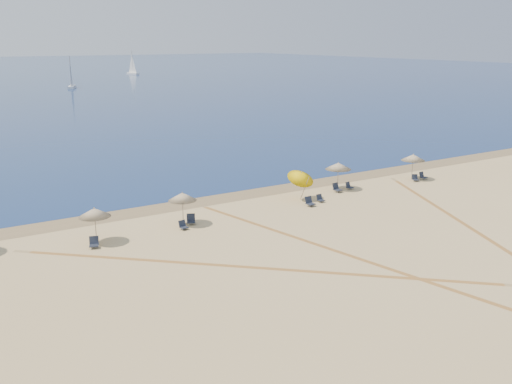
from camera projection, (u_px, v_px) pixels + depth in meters
The scene contains 19 objects.
ground at pixel (482, 318), 25.68m from camera, with size 160.00×160.00×0.00m, color tan.
wet_sand at pixel (230, 196), 45.45m from camera, with size 500.00×500.00×0.00m, color olive.
umbrella_1 at pixel (94, 212), 34.66m from camera, with size 1.98×1.98×2.31m.
umbrella_2 at pixel (182, 197), 38.09m from camera, with size 1.94×1.94×2.32m.
umbrella_3 at pixel (301, 176), 44.01m from camera, with size 2.13×2.14×2.68m.
umbrella_4 at pixel (338, 166), 47.13m from camera, with size 2.19×2.19×2.34m.
umbrella_5 at pixel (413, 157), 50.51m from camera, with size 2.13×2.13×2.35m.
chair_2 at pixel (94, 243), 34.26m from camera, with size 0.73×0.79×0.67m.
chair_3 at pixel (183, 225), 37.55m from camera, with size 0.54×0.62×0.59m.
chair_4 at pixel (191, 220), 38.63m from camera, with size 0.79×0.84×0.69m.
chair_5 at pixel (310, 202), 42.77m from camera, with size 0.61×0.71×0.72m.
chair_6 at pixel (320, 199), 43.85m from camera, with size 0.49×0.58×0.59m.
chair_7 at pixel (337, 188), 46.70m from camera, with size 0.69×0.78×0.74m.
chair_8 at pixel (349, 186), 47.54m from camera, with size 0.60×0.67×0.60m.
chair_9 at pixel (415, 178), 50.21m from camera, with size 0.70×0.75×0.61m.
chair_10 at pixel (423, 176), 50.93m from camera, with size 0.62×0.71×0.66m.
sailboat_0 at pixel (133, 67), 199.58m from camera, with size 2.95×5.72×8.26m.
sailboat_2 at pixel (71, 78), 143.96m from camera, with size 3.33×5.59×8.14m.
tire_tracks at pixel (364, 250), 33.98m from camera, with size 54.77×41.29×0.00m.
Camera 1 is at (-20.95, -14.45, 12.38)m, focal length 39.28 mm.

